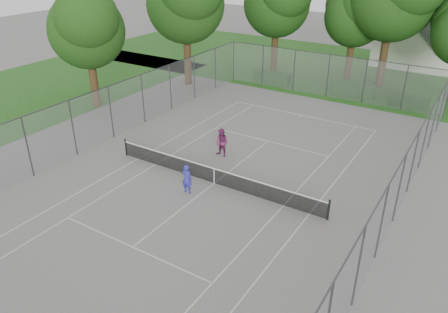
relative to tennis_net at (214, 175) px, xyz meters
The scene contains 13 objects.
ground 0.51m from the tennis_net, ahead, with size 120.00×120.00×0.00m, color #64615F.
grass_far 26.00m from the tennis_net, 90.00° to the left, with size 60.00×20.00×0.00m, color #1E4C15.
court_markings 0.50m from the tennis_net, ahead, with size 11.03×23.83×0.01m.
tennis_net is the anchor object (origin of this frame).
perimeter_fence 1.30m from the tennis_net, ahead, with size 18.08×34.08×3.52m.
tree_far_midleft 23.48m from the tennis_net, 90.08° to the left, with size 6.14×5.61×8.83m.
tree_side_front 16.22m from the tennis_net, 160.48° to the left, with size 6.36×5.81×9.14m.
hedge_left 19.26m from the tennis_net, 107.30° to the left, with size 3.44×1.03×0.86m, color #194014.
hedge_mid 18.41m from the tennis_net, 84.14° to the left, with size 3.38×0.96×1.06m, color #194014.
hedge_right 19.30m from the tennis_net, 70.43° to the left, with size 2.69×0.98×0.81m, color #194014.
house 31.98m from the tennis_net, 82.07° to the left, with size 8.10×6.28×10.09m.
girl_player 1.67m from the tennis_net, 114.64° to the right, with size 0.58×0.38×1.60m, color #2D2CA6.
woman_player 3.36m from the tennis_net, 115.16° to the left, with size 0.85×0.66×1.75m, color #6C2452.
Camera 1 is at (11.29, -16.98, 11.93)m, focal length 35.00 mm.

